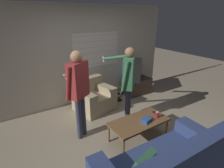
# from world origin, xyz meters

# --- Properties ---
(ground_plane) EXTENTS (16.00, 16.00, 0.00)m
(ground_plane) POSITION_xyz_m (0.00, 0.00, 0.00)
(ground_plane) COLOR gray
(wall_back) EXTENTS (5.20, 0.08, 2.55)m
(wall_back) POSITION_xyz_m (0.01, 2.03, 1.28)
(wall_back) COLOR #BCB7A8
(wall_back) RESTS_ON ground_plane
(armchair_beige) EXTENTS (1.02, 0.95, 0.78)m
(armchair_beige) POSITION_xyz_m (-0.05, 1.44, 0.31)
(armchair_beige) COLOR tan
(armchair_beige) RESTS_ON ground_plane
(coffee_table) EXTENTS (1.14, 0.55, 0.42)m
(coffee_table) POSITION_xyz_m (0.13, -0.13, 0.38)
(coffee_table) COLOR brown
(coffee_table) RESTS_ON ground_plane
(tv_stand) EXTENTS (0.83, 0.48, 0.48)m
(tv_stand) POSITION_xyz_m (1.51, 1.57, 0.24)
(tv_stand) COLOR #4C3D2D
(tv_stand) RESTS_ON ground_plane
(tv) EXTENTS (0.73, 0.77, 0.55)m
(tv) POSITION_xyz_m (1.51, 1.57, 0.76)
(tv) COLOR black
(tv) RESTS_ON tv_stand
(person_left_standing) EXTENTS (0.51, 0.77, 1.74)m
(person_left_standing) POSITION_xyz_m (-0.76, 0.57, 1.10)
(person_left_standing) COLOR #33384C
(person_left_standing) RESTS_ON ground_plane
(person_right_standing) EXTENTS (0.52, 0.87, 1.70)m
(person_right_standing) POSITION_xyz_m (0.31, 0.48, 1.09)
(person_right_standing) COLOR #33384C
(person_right_standing) RESTS_ON ground_plane
(book_stack) EXTENTS (0.23, 0.19, 0.06)m
(book_stack) POSITION_xyz_m (0.24, -0.21, 0.45)
(book_stack) COLOR #284C89
(book_stack) RESTS_ON coffee_table
(soda_can) EXTENTS (0.07, 0.07, 0.13)m
(soda_can) POSITION_xyz_m (0.50, -0.22, 0.48)
(soda_can) COLOR red
(soda_can) RESTS_ON coffee_table
(spare_remote) EXTENTS (0.04, 0.13, 0.02)m
(spare_remote) POSITION_xyz_m (0.58, -0.10, 0.43)
(spare_remote) COLOR black
(spare_remote) RESTS_ON coffee_table
(floor_fan) EXTENTS (0.28, 0.20, 0.36)m
(floor_fan) POSITION_xyz_m (0.76, 1.46, 0.16)
(floor_fan) COLOR black
(floor_fan) RESTS_ON ground_plane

